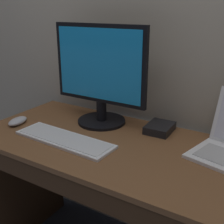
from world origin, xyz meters
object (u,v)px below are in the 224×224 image
at_px(computer_mouse, 18,121).
at_px(external_drive_box, 160,128).
at_px(external_monitor, 100,75).
at_px(wired_keyboard, 64,139).

bearing_deg(computer_mouse, external_drive_box, 14.91).
bearing_deg(computer_mouse, external_monitor, 24.84).
xyz_separation_m(external_monitor, external_drive_box, (0.30, 0.06, -0.23)).
xyz_separation_m(computer_mouse, external_drive_box, (0.65, 0.29, 0.00)).
height_order(external_monitor, wired_keyboard, external_monitor).
relative_size(external_monitor, computer_mouse, 4.23).
height_order(external_monitor, computer_mouse, external_monitor).
xyz_separation_m(wired_keyboard, external_drive_box, (0.32, 0.32, 0.01)).
bearing_deg(external_monitor, wired_keyboard, -94.32).
distance_m(external_monitor, computer_mouse, 0.48).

